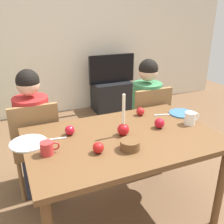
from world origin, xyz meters
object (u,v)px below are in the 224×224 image
at_px(apple_far_edge, 159,123).
at_px(mug_right, 190,118).
at_px(tv, 112,69).
at_px(mug_left, 47,148).
at_px(person_left_child, 35,136).
at_px(apple_by_left_plate, 140,111).
at_px(tv_stand, 112,96).
at_px(plate_right, 182,113).
at_px(chair_right, 147,122).
at_px(chair_left, 36,143).
at_px(apple_near_candle, 98,148).
at_px(plate_left, 28,143).
at_px(dining_table, 123,146).
at_px(candle_centerpiece, 123,127).
at_px(person_right_child, 146,116).
at_px(bowl_walnuts, 130,145).
at_px(apple_by_right_mug, 70,130).

bearing_deg(apple_far_edge, mug_right, -7.81).
bearing_deg(tv, mug_left, -121.96).
height_order(person_left_child, apple_by_left_plate, person_left_child).
relative_size(tv_stand, plate_right, 2.83).
distance_m(chair_right, plate_right, 0.50).
distance_m(chair_left, apple_near_candle, 0.86).
distance_m(tv_stand, plate_left, 2.70).
distance_m(tv, apple_near_candle, 2.70).
xyz_separation_m(dining_table, apple_near_candle, (-0.25, -0.15, 0.12)).
height_order(chair_left, chair_right, same).
xyz_separation_m(apple_near_candle, apple_by_left_plate, (0.56, 0.45, -0.00)).
distance_m(candle_centerpiece, apple_far_edge, 0.32).
bearing_deg(person_right_child, chair_right, -90.00).
distance_m(dining_table, candle_centerpiece, 0.15).
xyz_separation_m(person_left_child, tv, (1.47, 1.66, 0.14)).
bearing_deg(chair_right, person_left_child, 178.38).
distance_m(mug_right, bowl_walnuts, 0.66).
bearing_deg(apple_by_right_mug, apple_by_left_plate, 10.50).
distance_m(dining_table, plate_right, 0.71).
bearing_deg(apple_by_left_plate, chair_right, 48.95).
distance_m(tv, candle_centerpiece, 2.45).
xyz_separation_m(tv_stand, tv, (-0.00, 0.00, 0.47)).
height_order(chair_left, mug_left, chair_left).
bearing_deg(person_right_child, apple_by_left_plate, -128.19).
height_order(dining_table, person_right_child, person_right_child).
bearing_deg(person_left_child, chair_left, -90.00).
distance_m(chair_left, candle_centerpiece, 0.88).
relative_size(person_left_child, bowl_walnuts, 8.75).
xyz_separation_m(chair_left, person_right_child, (1.15, 0.03, 0.06)).
xyz_separation_m(plate_right, apple_by_left_plate, (-0.36, 0.12, 0.03)).
xyz_separation_m(plate_right, apple_near_candle, (-0.92, -0.33, 0.03)).
xyz_separation_m(plate_right, bowl_walnuts, (-0.71, -0.37, 0.03)).
xyz_separation_m(candle_centerpiece, mug_right, (0.58, -0.04, -0.01)).
xyz_separation_m(tv_stand, mug_left, (-1.46, -2.33, 0.55)).
xyz_separation_m(dining_table, mug_left, (-0.55, -0.03, 0.13)).
bearing_deg(plate_right, tv, 83.88).
distance_m(plate_left, plate_right, 1.33).
relative_size(tv_stand, apple_far_edge, 7.90).
height_order(plate_right, apple_by_left_plate, apple_by_left_plate).
xyz_separation_m(apple_near_candle, apple_by_right_mug, (-0.11, 0.33, -0.00)).
xyz_separation_m(chair_left, mug_right, (1.17, -0.63, 0.29)).
height_order(person_right_child, tv_stand, person_right_child).
relative_size(person_left_child, apple_far_edge, 14.47).
xyz_separation_m(plate_left, mug_right, (1.25, -0.18, 0.05)).
distance_m(person_right_child, apple_by_left_plate, 0.48).
bearing_deg(apple_far_edge, candle_centerpiece, 179.67).
relative_size(bowl_walnuts, apple_by_right_mug, 1.83).
height_order(bowl_walnuts, apple_far_edge, apple_far_edge).
bearing_deg(apple_by_right_mug, tv_stand, 59.42).
xyz_separation_m(tv, bowl_walnuts, (-0.94, -2.49, 0.07)).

